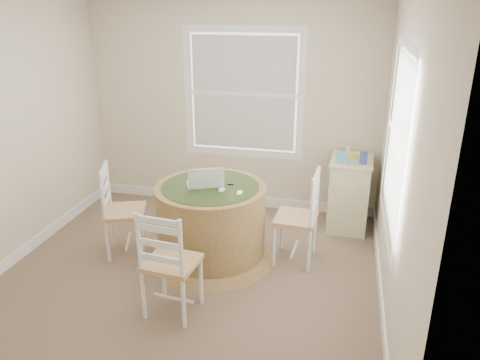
% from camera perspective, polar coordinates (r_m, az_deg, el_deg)
% --- Properties ---
extents(room, '(3.64, 3.64, 2.64)m').
position_cam_1_polar(room, '(4.18, -4.20, 4.41)').
color(room, '#7C654F').
rests_on(room, ground).
extents(round_table, '(1.28, 1.28, 0.79)m').
position_cam_1_polar(round_table, '(4.73, -3.54, -4.82)').
color(round_table, '#A27D48').
rests_on(round_table, ground).
extents(chair_left, '(0.52, 0.53, 0.95)m').
position_cam_1_polar(chair_left, '(4.94, -13.84, -3.68)').
color(chair_left, white).
rests_on(chair_left, ground).
extents(chair_near, '(0.46, 0.44, 0.95)m').
position_cam_1_polar(chair_near, '(3.96, -8.37, -9.86)').
color(chair_near, white).
rests_on(chair_near, ground).
extents(chair_right, '(0.43, 0.44, 0.95)m').
position_cam_1_polar(chair_right, '(4.69, 6.82, -4.58)').
color(chair_right, white).
rests_on(chair_right, ground).
extents(laptop, '(0.44, 0.41, 0.24)m').
position_cam_1_polar(laptop, '(4.58, -4.26, -0.39)').
color(laptop, white).
rests_on(laptop, round_table).
extents(mouse, '(0.07, 0.11, 0.03)m').
position_cam_1_polar(mouse, '(4.47, -2.27, -1.20)').
color(mouse, white).
rests_on(mouse, round_table).
extents(phone, '(0.05, 0.09, 0.02)m').
position_cam_1_polar(phone, '(4.41, -0.05, -1.61)').
color(phone, '#B7BABF').
rests_on(phone, round_table).
extents(keys, '(0.06, 0.06, 0.02)m').
position_cam_1_polar(keys, '(4.62, -1.12, -0.51)').
color(keys, black).
rests_on(keys, round_table).
extents(corner_chest, '(0.49, 0.64, 0.83)m').
position_cam_1_polar(corner_chest, '(5.53, 13.12, -1.57)').
color(corner_chest, beige).
rests_on(corner_chest, ground).
extents(tissue_box, '(0.12, 0.12, 0.10)m').
position_cam_1_polar(tissue_box, '(5.22, 12.26, 2.59)').
color(tissue_box, '#54A1C0').
rests_on(tissue_box, corner_chest).
extents(box_yellow, '(0.15, 0.11, 0.06)m').
position_cam_1_polar(box_yellow, '(5.45, 13.83, 3.01)').
color(box_yellow, '#D5E350').
rests_on(box_yellow, corner_chest).
extents(box_blue, '(0.08, 0.08, 0.12)m').
position_cam_1_polar(box_blue, '(5.24, 14.91, 2.54)').
color(box_blue, '#35429F').
rests_on(box_blue, corner_chest).
extents(cup_cream, '(0.07, 0.07, 0.09)m').
position_cam_1_polar(cup_cream, '(5.55, 13.07, 3.56)').
color(cup_cream, beige).
rests_on(cup_cream, corner_chest).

